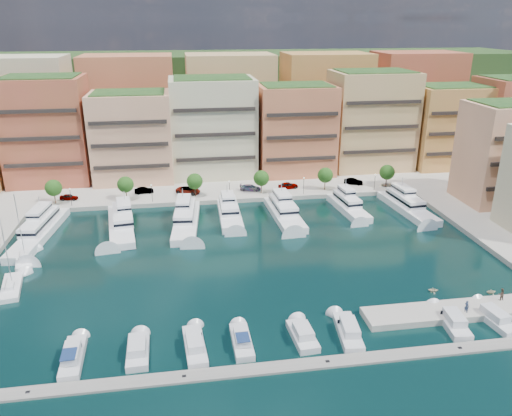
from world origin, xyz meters
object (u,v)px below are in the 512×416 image
(tree_5, at_px, (387,172))
(car_4, at_px, (288,185))
(car_5, at_px, (353,182))
(tree_2, at_px, (195,181))
(car_0, at_px, (69,197))
(cruiser_2, at_px, (138,351))
(tender_3, at_px, (491,291))
(cruiser_4, at_px, (242,342))
(car_2, at_px, (188,190))
(tree_3, at_px, (261,178))
(lamppost_1, at_px, (152,190))
(cruiser_9, at_px, (493,318))
(sailboat_1, at_px, (12,288))
(tender_1, at_px, (433,290))
(car_3, at_px, (250,188))
(person_0, at_px, (467,306))
(yacht_6, at_px, (406,205))
(cruiser_1, at_px, (73,358))
(tree_0, at_px, (53,188))
(yacht_2, at_px, (186,218))
(cruiser_3, at_px, (195,346))
(cruiser_5, at_px, (303,336))
(cruiser_8, at_px, (452,322))
(tree_4, at_px, (325,175))
(tree_1, at_px, (125,185))
(sailboat_2, at_px, (24,260))
(lamppost_0, at_px, (70,194))
(yacht_0, at_px, (40,229))
(person_1, at_px, (501,294))
(cruiser_6, at_px, (348,332))
(yacht_1, at_px, (121,223))
(yacht_4, at_px, (284,212))
(lamppost_4, at_px, (375,179))
(lamppost_3, at_px, (304,183))

(tree_5, xyz_separation_m, car_4, (-24.81, 2.19, -2.90))
(car_5, bearing_deg, car_4, 112.99)
(tree_2, bearing_deg, car_0, 176.10)
(cruiser_2, distance_m, tender_3, 54.78)
(tree_5, height_order, cruiser_4, tree_5)
(tree_5, distance_m, car_2, 49.73)
(tree_2, xyz_separation_m, tree_3, (16.00, 0.00, 0.00))
(lamppost_1, bearing_deg, car_4, 7.71)
(cruiser_9, xyz_separation_m, sailboat_1, (-71.25, 20.21, -0.24))
(tender_1, relative_size, car_5, 0.34)
(car_3, distance_m, person_0, 63.16)
(yacht_6, distance_m, car_5, 18.02)
(cruiser_1, bearing_deg, car_3, 62.37)
(tree_0, bearing_deg, yacht_2, -26.18)
(cruiser_1, relative_size, cruiser_3, 0.99)
(cruiser_5, bearing_deg, person_0, 3.30)
(sailboat_1, bearing_deg, cruiser_1, -57.01)
(cruiser_2, distance_m, cruiser_8, 43.69)
(tree_3, bearing_deg, tender_3, -60.78)
(yacht_6, distance_m, person_0, 44.03)
(cruiser_1, distance_m, car_4, 72.99)
(cruiser_1, bearing_deg, tree_4, 49.35)
(cruiser_1, xyz_separation_m, sailboat_1, (-13.13, 20.23, -0.26))
(yacht_6, height_order, cruiser_9, yacht_6)
(tree_1, distance_m, sailboat_2, 32.36)
(lamppost_0, distance_m, cruiser_1, 56.81)
(tree_5, relative_size, cruiser_2, 0.77)
(yacht_0, distance_m, person_1, 84.66)
(lamppost_1, xyz_separation_m, yacht_6, (57.11, -11.57, -2.62))
(cruiser_6, xyz_separation_m, sailboat_1, (-49.56, 20.21, -0.24))
(yacht_2, xyz_separation_m, car_5, (42.96, 17.34, 0.58))
(tree_4, height_order, car_3, tree_4)
(yacht_1, height_order, cruiser_6, yacht_1)
(yacht_1, distance_m, yacht_4, 34.77)
(sailboat_2, bearing_deg, cruiser_9, -22.74)
(tender_1, relative_size, car_0, 0.39)
(yacht_0, bearing_deg, sailboat_1, -88.28)
(cruiser_8, xyz_separation_m, person_0, (2.84, 1.43, 1.39))
(tree_2, distance_m, person_1, 69.80)
(yacht_0, bearing_deg, tree_4, 13.98)
(yacht_0, bearing_deg, cruiser_4, -50.00)
(car_0, bearing_deg, lamppost_4, -84.26)
(tree_3, distance_m, lamppost_0, 44.07)
(lamppost_3, relative_size, yacht_1, 0.19)
(tree_5, xyz_separation_m, cruiser_6, (-29.47, -58.10, -4.20))
(tree_4, distance_m, lamppost_3, 6.49)
(yacht_1, xyz_separation_m, yacht_4, (34.76, 0.86, 0.00))
(yacht_0, height_order, cruiser_4, yacht_0)
(tree_2, height_order, cruiser_1, tree_2)
(yacht_0, distance_m, cruiser_8, 78.01)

